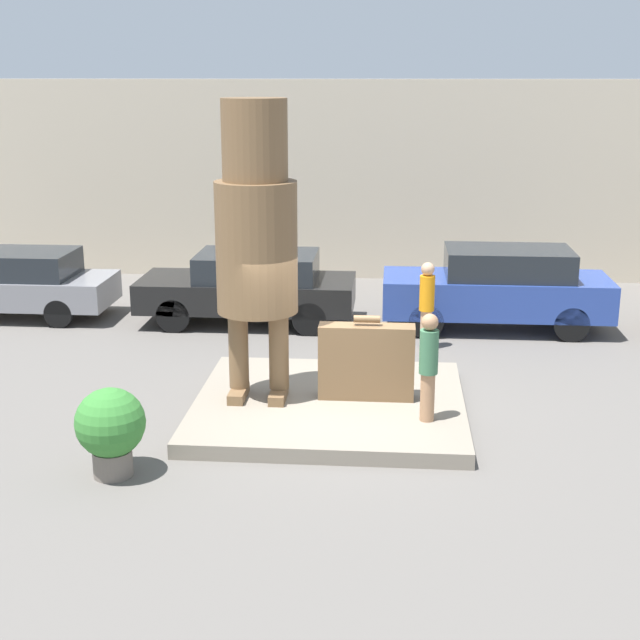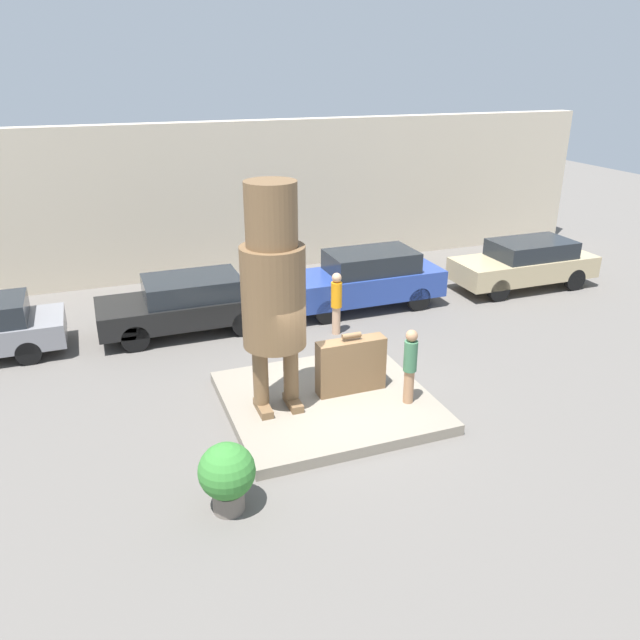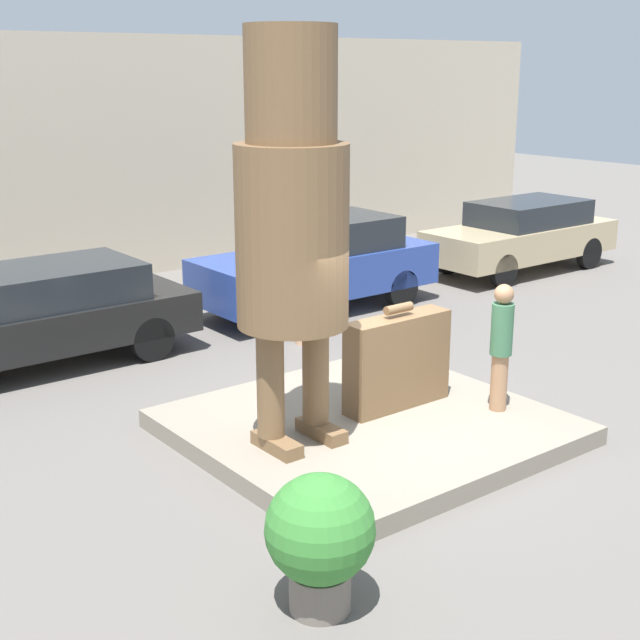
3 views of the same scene
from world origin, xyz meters
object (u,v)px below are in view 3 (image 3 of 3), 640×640
Objects in this scene: giant_suitcase at (397,361)px; parked_car_black at (45,312)px; tourist at (501,342)px; planter_pot at (320,536)px; worker_hivis at (302,288)px; parked_car_tan at (523,234)px; statue_figure at (292,210)px; parked_car_blue at (319,262)px.

giant_suitcase reaches higher than parked_car_black.
tourist is 6.89m from parked_car_black.
planter_pot is at bearing -141.27° from giant_suitcase.
tourist is at bearing 121.25° from parked_car_black.
giant_suitcase is 0.87× the size of worker_hivis.
parked_car_tan is at bearing 38.08° from tourist.
worker_hivis reaches higher than parked_car_tan.
parked_car_black is 0.98× the size of parked_car_tan.
planter_pot is at bearing 85.22° from parked_car_black.
tourist is 0.36× the size of parked_car_black.
planter_pot is at bearing -157.43° from tourist.
tourist is at bearing 38.08° from parked_car_tan.
parked_car_black is 3.73× the size of planter_pot.
planter_pot is at bearing -122.05° from statue_figure.
tourist is at bearing -16.88° from statue_figure.
planter_pot is at bearing 32.94° from parked_car_tan.
parked_car_tan is at bearing 178.12° from parked_car_blue.
planter_pot is (-0.64, -7.64, -0.13)m from parked_car_black.
tourist is 0.35× the size of parked_car_blue.
parked_car_blue is 2.71× the size of worker_hivis.
worker_hivis reaches higher than parked_car_blue.
giant_suitcase is 0.32× the size of parked_car_tan.
parked_car_blue reaches higher than parked_car_black.
tourist is 0.95× the size of worker_hivis.
tourist reaches higher than worker_hivis.
parked_car_black is at bearing 121.25° from tourist.
worker_hivis reaches higher than parked_car_black.
giant_suitcase reaches higher than parked_car_tan.
parked_car_black is 2.65× the size of worker_hivis.
tourist reaches higher than parked_car_black.
giant_suitcase is at bearing -107.00° from worker_hivis.
parked_car_black is 5.23m from parked_car_blue.
giant_suitcase is 5.66m from parked_car_black.
statue_figure is 1.01× the size of parked_car_black.
statue_figure reaches higher than giant_suitcase.
tourist is 1.34× the size of planter_pot.
planter_pot is (-5.87, -7.59, -0.21)m from parked_car_blue.
planter_pot is 0.71× the size of worker_hivis.
tourist is at bearing 22.57° from planter_pot.
worker_hivis is (3.69, -1.57, 0.12)m from parked_car_black.
parked_car_tan is at bearing 26.31° from statue_figure.
worker_hivis is (-7.10, -1.34, 0.11)m from parked_car_tan.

